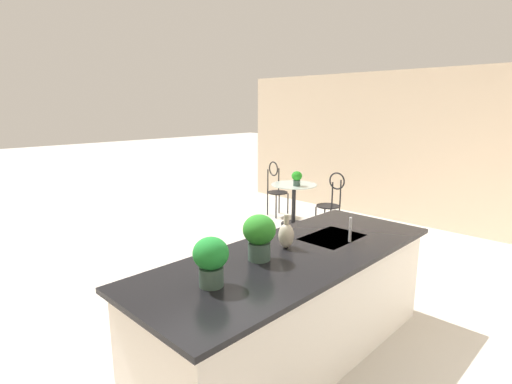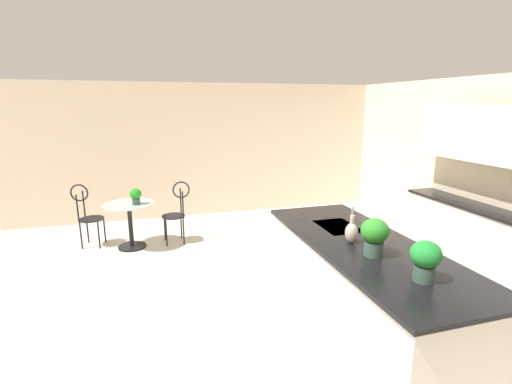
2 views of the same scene
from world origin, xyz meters
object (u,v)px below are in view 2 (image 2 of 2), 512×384
bistro_table (130,221)px  potted_plant_on_table (136,195)px  chair_by_island (87,212)px  vase_on_counter (352,232)px  potted_plant_counter_near (375,235)px  chair_near_window (177,209)px  potted_plant_counter_far (425,258)px

bistro_table → potted_plant_on_table: bearing=57.1°
chair_by_island → bistro_table: bearing=67.3°
vase_on_counter → potted_plant_counter_near: bearing=3.9°
potted_plant_on_table → bistro_table: bearing=-122.9°
bistro_table → vase_on_counter: bearing=37.8°
potted_plant_on_table → potted_plant_counter_near: 3.86m
chair_by_island → vase_on_counter: (3.19, 2.92, 0.46)m
chair_near_window → potted_plant_on_table: (0.13, -0.63, 0.31)m
bistro_table → potted_plant_counter_near: 4.04m
potted_plant_on_table → vase_on_counter: vase_on_counter is taller
chair_near_window → potted_plant_on_table: size_ratio=4.11×
chair_by_island → potted_plant_on_table: (0.35, 0.78, 0.31)m
vase_on_counter → potted_plant_counter_far: bearing=7.3°
potted_plant_on_table → potted_plant_counter_far: size_ratio=0.76×
chair_near_window → chair_by_island: size_ratio=1.00×
chair_near_window → chair_by_island: bearing=-99.2°
chair_by_island → potted_plant_counter_near: potted_plant_counter_near is taller
bistro_table → chair_by_island: chair_by_island is taller
potted_plant_on_table → vase_on_counter: 3.56m
chair_near_window → chair_by_island: 1.42m
chair_by_island → vase_on_counter: size_ratio=3.62×
vase_on_counter → chair_near_window: bearing=-152.9°
chair_near_window → potted_plant_counter_near: size_ratio=2.91×
potted_plant_counter_far → potted_plant_counter_near: bearing=-170.6°
potted_plant_counter_far → bistro_table: bearing=-148.1°
bistro_table → vase_on_counter: vase_on_counter is taller
potted_plant_counter_far → chair_near_window: bearing=-157.1°
potted_plant_counter_far → vase_on_counter: (-0.90, -0.12, -0.08)m
chair_near_window → potted_plant_counter_near: (3.32, 1.54, 0.55)m
potted_plant_counter_near → bistro_table: bearing=-145.0°
potted_plant_counter_far → potted_plant_on_table: bearing=-148.9°
chair_by_island → potted_plant_counter_near: bearing=39.7°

